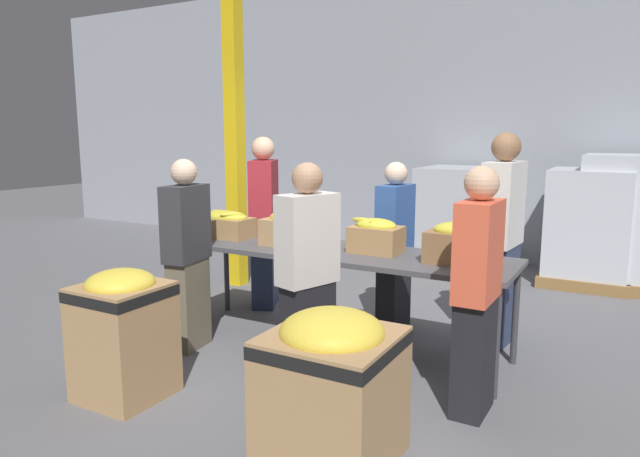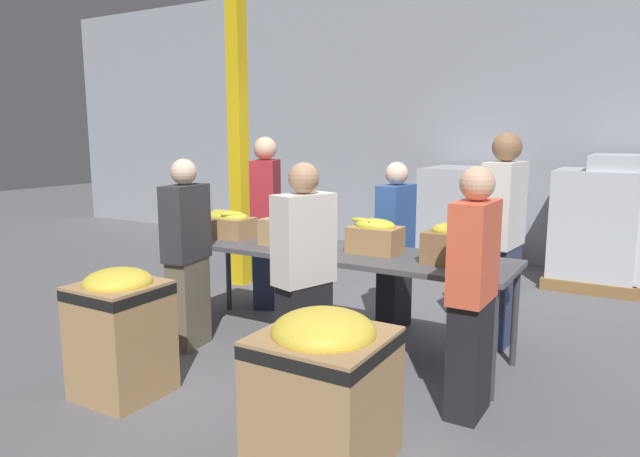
% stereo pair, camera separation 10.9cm
% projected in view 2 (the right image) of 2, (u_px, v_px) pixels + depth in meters
% --- Properties ---
extents(ground_plane, '(30.00, 30.00, 0.00)m').
position_uv_depth(ground_plane, '(333.00, 345.00, 4.77)').
color(ground_plane, slate).
extents(wall_back, '(16.00, 0.08, 4.00)m').
position_uv_depth(wall_back, '(474.00, 115.00, 7.81)').
color(wall_back, '#9399A3').
rests_on(wall_back, ground_plane).
extents(sorting_table, '(2.89, 0.79, 0.82)m').
position_uv_depth(sorting_table, '(333.00, 256.00, 4.64)').
color(sorting_table, '#4C4C51').
rests_on(sorting_table, ground_plane).
extents(banana_box_0, '(0.49, 0.29, 0.25)m').
position_uv_depth(banana_box_0, '(227.00, 223.00, 5.18)').
color(banana_box_0, '#A37A4C').
rests_on(banana_box_0, sorting_table).
extents(banana_box_1, '(0.47, 0.29, 0.31)m').
position_uv_depth(banana_box_1, '(290.00, 228.00, 4.79)').
color(banana_box_1, tan).
rests_on(banana_box_1, sorting_table).
extents(banana_box_2, '(0.41, 0.29, 0.28)m').
position_uv_depth(banana_box_2, '(375.00, 236.00, 4.50)').
color(banana_box_2, '#A37A4C').
rests_on(banana_box_2, sorting_table).
extents(banana_box_3, '(0.48, 0.33, 0.31)m').
position_uv_depth(banana_box_3, '(459.00, 243.00, 4.11)').
color(banana_box_3, olive).
rests_on(banana_box_3, sorting_table).
extents(volunteer_0, '(0.40, 0.52, 1.72)m').
position_uv_depth(volunteer_0, '(266.00, 223.00, 5.75)').
color(volunteer_0, '#2D3856').
rests_on(volunteer_0, ground_plane).
extents(volunteer_1, '(0.22, 0.42, 1.56)m').
position_uv_depth(volunteer_1, '(472.00, 295.00, 3.48)').
color(volunteer_1, black).
rests_on(volunteer_1, ground_plane).
extents(volunteer_2, '(0.23, 0.42, 1.51)m').
position_uv_depth(volunteer_2, '(395.00, 247.00, 5.08)').
color(volunteer_2, black).
rests_on(volunteer_2, ground_plane).
extents(volunteer_3, '(0.26, 0.44, 1.55)m').
position_uv_depth(volunteer_3, '(187.00, 255.00, 4.63)').
color(volunteer_3, '#6B604C').
rests_on(volunteer_3, ground_plane).
extents(volunteer_4, '(0.28, 0.49, 1.76)m').
position_uv_depth(volunteer_4, '(502.00, 241.00, 4.68)').
color(volunteer_4, '#2D3856').
rests_on(volunteer_4, ground_plane).
extents(volunteer_5, '(0.33, 0.46, 1.56)m').
position_uv_depth(volunteer_5, '(304.00, 278.00, 3.89)').
color(volunteer_5, black).
rests_on(volunteer_5, ground_plane).
extents(donation_bin_0, '(0.53, 0.53, 0.88)m').
position_uv_depth(donation_bin_0, '(121.00, 328.00, 3.81)').
color(donation_bin_0, tan).
rests_on(donation_bin_0, ground_plane).
extents(donation_bin_1, '(0.66, 0.66, 0.84)m').
position_uv_depth(donation_bin_1, '(323.00, 383.00, 3.03)').
color(donation_bin_1, tan).
rests_on(donation_bin_1, ground_plane).
extents(support_pillar, '(0.17, 0.17, 4.00)m').
position_uv_depth(support_pillar, '(238.00, 111.00, 6.40)').
color(support_pillar, yellow).
rests_on(support_pillar, ground_plane).
extents(pallet_stack_0, '(0.96, 0.96, 1.34)m').
position_uv_depth(pallet_stack_0, '(594.00, 229.00, 6.54)').
color(pallet_stack_0, olive).
rests_on(pallet_stack_0, ground_plane).
extents(pallet_stack_1, '(1.04, 1.04, 1.51)m').
position_uv_depth(pallet_stack_1, '(633.00, 223.00, 6.43)').
color(pallet_stack_1, olive).
rests_on(pallet_stack_1, ground_plane).
extents(pallet_stack_2, '(1.14, 1.14, 1.32)m').
position_uv_depth(pallet_stack_2, '(468.00, 219.00, 7.38)').
color(pallet_stack_2, olive).
rests_on(pallet_stack_2, ground_plane).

